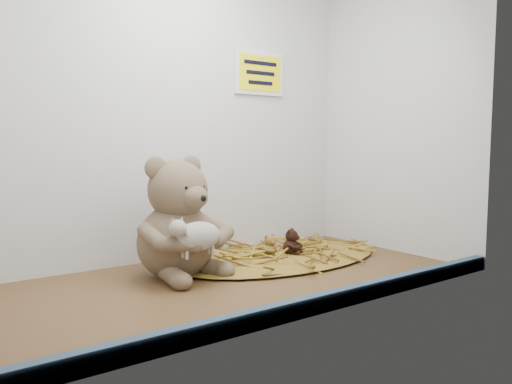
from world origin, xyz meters
TOP-DOWN VIEW (x-y plane):
  - alcove_shell at (0.00, 9.00)cm, footprint 120.40×60.20cm
  - front_rail at (0.00, -28.80)cm, footprint 119.28×2.20cm
  - straw_bed at (24.34, 11.45)cm, footprint 65.61×38.10cm
  - main_teddy at (-8.21, 12.20)cm, footprint 28.72×29.78cm
  - toy_lamb at (-8.21, 1.41)cm, footprint 14.77×9.02cm
  - mini_teddy_tan at (20.85, 12.03)cm, footprint 5.86×6.11cm
  - mini_teddy_brown at (27.83, 10.86)cm, footprint 8.60×8.70cm
  - wall_sign at (30.00, 29.40)cm, footprint 16.00×1.20cm

SIDE VIEW (x-z plane):
  - straw_bed at x=24.34cm, z-range 0.00..1.27cm
  - front_rail at x=0.00cm, z-range 0.00..3.60cm
  - mini_teddy_tan at x=20.85cm, z-range 1.27..7.69cm
  - mini_teddy_brown at x=27.83cm, z-range 1.27..8.81cm
  - toy_lamb at x=-8.21cm, z-range 6.86..16.41cm
  - main_teddy at x=-8.21cm, z-range 0.00..30.09cm
  - alcove_shell at x=0.00cm, z-range -0.20..90.20cm
  - wall_sign at x=30.00cm, z-range 49.50..60.50cm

